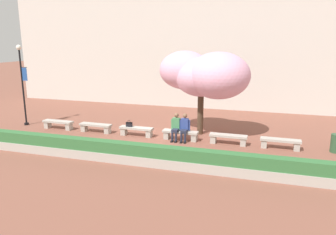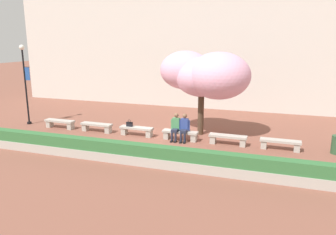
# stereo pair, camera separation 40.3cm
# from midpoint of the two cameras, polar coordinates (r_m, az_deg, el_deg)

# --- Properties ---
(ground_plane) EXTENTS (100.00, 100.00, 0.00)m
(ground_plane) POSITION_cam_midpoint_polar(r_m,az_deg,el_deg) (15.87, -1.04, -3.56)
(ground_plane) COLOR brown
(building_facade) EXTENTS (28.00, 4.00, 8.56)m
(building_facade) POSITION_cam_midpoint_polar(r_m,az_deg,el_deg) (24.47, 6.73, 12.44)
(building_facade) COLOR beige
(building_facade) RESTS_ON ground
(stone_bench_west_end) EXTENTS (1.70, 0.45, 0.45)m
(stone_bench_west_end) POSITION_cam_midpoint_polar(r_m,az_deg,el_deg) (18.39, -17.72, -0.88)
(stone_bench_west_end) COLOR #ADA89E
(stone_bench_west_end) RESTS_ON ground
(stone_bench_near_west) EXTENTS (1.70, 0.45, 0.45)m
(stone_bench_near_west) POSITION_cam_midpoint_polar(r_m,az_deg,el_deg) (17.17, -11.67, -1.49)
(stone_bench_near_west) COLOR #ADA89E
(stone_bench_near_west) RESTS_ON ground
(stone_bench_center) EXTENTS (1.70, 0.45, 0.45)m
(stone_bench_center) POSITION_cam_midpoint_polar(r_m,az_deg,el_deg) (16.18, -4.78, -2.16)
(stone_bench_center) COLOR #ADA89E
(stone_bench_center) RESTS_ON ground
(stone_bench_near_east) EXTENTS (1.70, 0.45, 0.45)m
(stone_bench_near_east) POSITION_cam_midpoint_polar(r_m,az_deg,el_deg) (15.45, 2.88, -2.88)
(stone_bench_near_east) COLOR #ADA89E
(stone_bench_near_east) RESTS_ON ground
(stone_bench_east_end) EXTENTS (1.70, 0.45, 0.45)m
(stone_bench_east_end) POSITION_cam_midpoint_polar(r_m,az_deg,el_deg) (15.03, 11.14, -3.59)
(stone_bench_east_end) COLOR #ADA89E
(stone_bench_east_end) RESTS_ON ground
(stone_bench_far_east) EXTENTS (1.70, 0.45, 0.45)m
(stone_bench_far_east) POSITION_cam_midpoint_polar(r_m,az_deg,el_deg) (14.93, 19.71, -4.24)
(stone_bench_far_east) COLOR #ADA89E
(stone_bench_far_east) RESTS_ON ground
(person_seated_left) EXTENTS (0.51, 0.68, 1.29)m
(person_seated_left) POSITION_cam_midpoint_polar(r_m,az_deg,el_deg) (15.35, 2.11, -1.43)
(person_seated_left) COLOR black
(person_seated_left) RESTS_ON ground
(person_seated_right) EXTENTS (0.51, 0.70, 1.29)m
(person_seated_right) POSITION_cam_midpoint_polar(r_m,az_deg,el_deg) (15.24, 3.60, -1.56)
(person_seated_right) COLOR black
(person_seated_right) RESTS_ON ground
(handbag) EXTENTS (0.30, 0.15, 0.34)m
(handbag) POSITION_cam_midpoint_polar(r_m,az_deg,el_deg) (16.24, -6.02, -1.11)
(handbag) COLOR black
(handbag) RESTS_ON stone_bench_center
(cherry_tree_main) EXTENTS (4.52, 3.15, 4.11)m
(cherry_tree_main) POSITION_cam_midpoint_polar(r_m,az_deg,el_deg) (15.92, 7.11, 7.42)
(cherry_tree_main) COLOR #473323
(cherry_tree_main) RESTS_ON ground
(lamp_post_with_banner) EXTENTS (0.54, 0.28, 4.38)m
(lamp_post_with_banner) POSITION_cam_midpoint_polar(r_m,az_deg,el_deg) (19.56, -23.10, 6.41)
(lamp_post_with_banner) COLOR black
(lamp_post_with_banner) RESTS_ON ground
(planter_hedge_foreground) EXTENTS (16.60, 0.50, 0.80)m
(planter_hedge_foreground) POSITION_cam_midpoint_polar(r_m,az_deg,el_deg) (12.70, -6.36, -6.15)
(planter_hedge_foreground) COLOR #ADA89E
(planter_hedge_foreground) RESTS_ON ground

